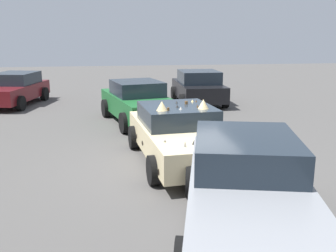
# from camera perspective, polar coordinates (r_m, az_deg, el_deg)

# --- Properties ---
(ground_plane) EXTENTS (60.00, 60.00, 0.00)m
(ground_plane) POSITION_cam_1_polar(r_m,az_deg,el_deg) (9.60, 1.78, -5.17)
(ground_plane) COLOR #514F4C
(art_car_decorated) EXTENTS (4.49, 2.39, 1.56)m
(art_car_decorated) POSITION_cam_1_polar(r_m,az_deg,el_deg) (9.46, 1.70, -1.15)
(art_car_decorated) COLOR beige
(art_car_decorated) RESTS_ON ground
(parked_sedan_near_left) EXTENTS (4.38, 2.63, 1.40)m
(parked_sedan_near_left) POSITION_cam_1_polar(r_m,az_deg,el_deg) (18.41, -21.73, 5.11)
(parked_sedan_near_left) COLOR #5B1419
(parked_sedan_near_left) RESTS_ON ground
(parked_sedan_row_back_center) EXTENTS (3.96, 2.13, 1.48)m
(parked_sedan_row_back_center) POSITION_cam_1_polar(r_m,az_deg,el_deg) (17.49, 4.50, 5.73)
(parked_sedan_row_back_center) COLOR black
(parked_sedan_row_back_center) RESTS_ON ground
(parked_sedan_far_left) EXTENTS (4.58, 2.65, 1.46)m
(parked_sedan_far_left) POSITION_cam_1_polar(r_m,az_deg,el_deg) (13.65, -4.45, 3.56)
(parked_sedan_far_left) COLOR #1E602D
(parked_sedan_far_left) RESTS_ON ground
(parked_sedan_far_right) EXTENTS (4.74, 2.77, 1.49)m
(parked_sedan_far_right) POSITION_cam_1_polar(r_m,az_deg,el_deg) (6.17, 11.52, -8.85)
(parked_sedan_far_right) COLOR gray
(parked_sedan_far_right) RESTS_ON ground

